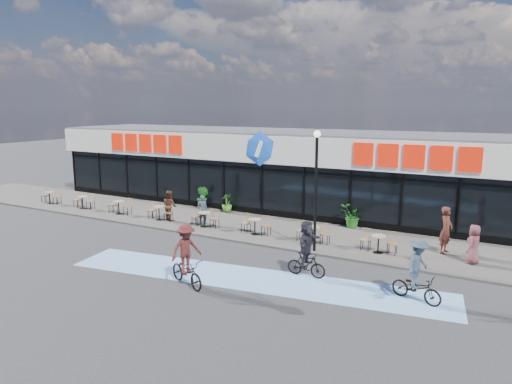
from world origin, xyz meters
TOP-DOWN VIEW (x-y plane):
  - ground at (0.00, 0.00)m, footprint 120.00×120.00m
  - sidewalk at (0.00, 4.50)m, footprint 44.00×5.00m
  - bike_lane at (4.00, -1.50)m, footprint 14.17×4.13m
  - building at (-0.00, 9.93)m, footprint 30.60×6.57m
  - lamp_post at (4.92, 2.30)m, footprint 0.28×0.28m
  - bistro_set_0 at (-12.94, 3.39)m, footprint 1.54×0.62m
  - bistro_set_1 at (-10.04, 3.39)m, footprint 1.54×0.62m
  - bistro_set_2 at (-7.14, 3.39)m, footprint 1.54×0.62m
  - bistro_set_3 at (-4.25, 3.39)m, footprint 1.54×0.62m
  - bistro_set_4 at (-1.35, 3.39)m, footprint 1.54×0.62m
  - bistro_set_5 at (1.55, 3.39)m, footprint 1.54×0.62m
  - bistro_set_6 at (4.44, 3.39)m, footprint 1.54×0.62m
  - bistro_set_7 at (7.34, 3.39)m, footprint 1.54×0.62m
  - potted_plant_left at (-3.76, 6.64)m, footprint 0.83×0.71m
  - potted_plant_mid at (-2.02, 6.51)m, footprint 0.74×0.74m
  - potted_plant_right at (5.21, 6.62)m, footprint 1.38×1.38m
  - patron_left at (-1.77, 3.77)m, footprint 0.62×0.50m
  - patron_right at (-3.72, 3.53)m, footprint 0.93×0.82m
  - pedestrian_a at (10.86, 3.72)m, footprint 0.68×0.86m
  - pedestrian_b at (9.77, 4.59)m, footprint 0.62×0.80m
  - cyclist_a at (9.50, -0.67)m, footprint 1.76×1.16m
  - cyclist_b at (5.63, -0.36)m, footprint 1.47×1.51m
  - cyclist_c at (2.35, -3.09)m, footprint 1.99×1.33m

SIDE VIEW (x-z plane):
  - ground at x=0.00m, z-range 0.00..0.00m
  - bike_lane at x=4.00m, z-range 0.00..0.01m
  - sidewalk at x=0.00m, z-range 0.00..0.10m
  - bistro_set_0 at x=-12.94m, z-range 0.11..1.01m
  - bistro_set_1 at x=-10.04m, z-range 0.11..1.01m
  - bistro_set_2 at x=-7.14m, z-range 0.11..1.01m
  - bistro_set_3 at x=-4.25m, z-range 0.11..1.01m
  - bistro_set_4 at x=-1.35m, z-range 0.11..1.01m
  - bistro_set_5 at x=1.55m, z-range 0.11..1.01m
  - bistro_set_6 at x=4.44m, z-range 0.11..1.01m
  - bistro_set_7 at x=7.34m, z-range 0.11..1.01m
  - potted_plant_mid at x=-2.02m, z-range 0.10..1.16m
  - potted_plant_right at x=5.21m, z-range 0.10..1.26m
  - potted_plant_left at x=-3.76m, z-range 0.10..1.46m
  - patron_left at x=-1.77m, z-range 0.10..1.59m
  - pedestrian_a at x=10.86m, z-range 0.10..1.64m
  - cyclist_a at x=9.50m, z-range -0.15..1.89m
  - patron_right at x=-3.72m, z-range 0.10..1.70m
  - cyclist_c at x=2.35m, z-range -0.18..2.01m
  - cyclist_b at x=5.63m, z-range -0.03..2.05m
  - pedestrian_b at x=9.77m, z-range 0.10..2.05m
  - building at x=0.00m, z-range -0.04..4.71m
  - lamp_post at x=4.92m, z-range 0.58..5.60m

